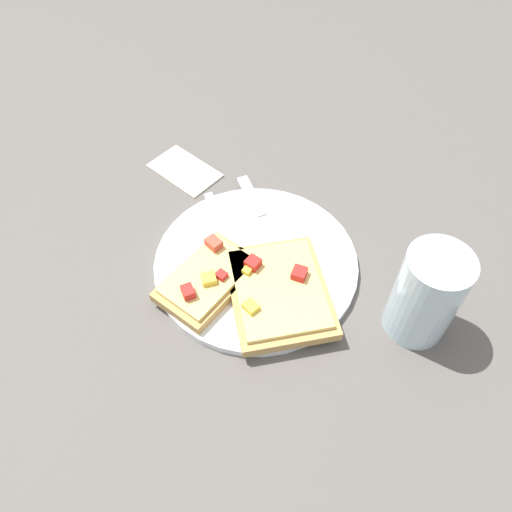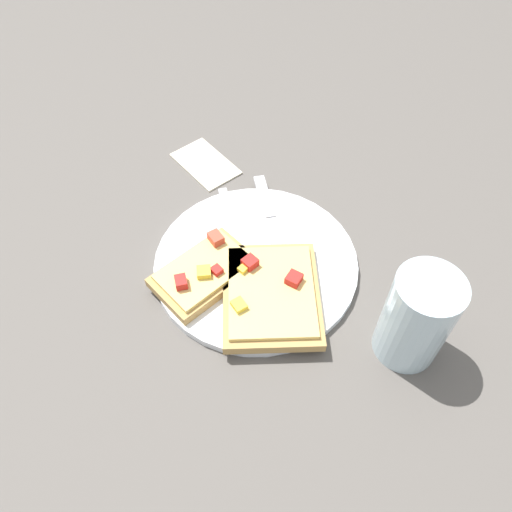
# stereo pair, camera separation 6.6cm
# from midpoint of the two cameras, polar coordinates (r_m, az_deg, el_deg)

# --- Properties ---
(ground_plane) EXTENTS (4.00, 4.00, 0.00)m
(ground_plane) POSITION_cam_midpoint_polar(r_m,az_deg,el_deg) (0.68, 2.78, -1.31)
(ground_plane) COLOR #56514C
(plate) EXTENTS (0.27, 0.27, 0.01)m
(plate) POSITION_cam_midpoint_polar(r_m,az_deg,el_deg) (0.68, 2.80, -1.01)
(plate) COLOR white
(plate) RESTS_ON ground
(fork) EXTENTS (0.19, 0.10, 0.01)m
(fork) POSITION_cam_midpoint_polar(r_m,az_deg,el_deg) (0.68, 0.92, 0.90)
(fork) COLOR silver
(fork) RESTS_ON plate
(knife) EXTENTS (0.21, 0.12, 0.01)m
(knife) POSITION_cam_midpoint_polar(r_m,az_deg,el_deg) (0.71, 4.52, 3.64)
(knife) COLOR silver
(knife) RESTS_ON plate
(pizza_slice_main) EXTENTS (0.20, 0.19, 0.03)m
(pizza_slice_main) POSITION_cam_midpoint_polar(r_m,az_deg,el_deg) (0.63, 4.74, -4.52)
(pizza_slice_main) COLOR tan
(pizza_slice_main) RESTS_ON plate
(pizza_slice_corner) EXTENTS (0.09, 0.13, 0.03)m
(pizza_slice_corner) POSITION_cam_midpoint_polar(r_m,az_deg,el_deg) (0.65, -3.02, -2.03)
(pizza_slice_corner) COLOR tan
(pizza_slice_corner) RESTS_ON plate
(crumb_scatter) EXTENTS (0.02, 0.09, 0.01)m
(crumb_scatter) POSITION_cam_midpoint_polar(r_m,az_deg,el_deg) (0.66, -1.17, -1.77)
(crumb_scatter) COLOR #AB7C52
(crumb_scatter) RESTS_ON plate
(drinking_glass) EXTENTS (0.08, 0.08, 0.13)m
(drinking_glass) POSITION_cam_midpoint_polar(r_m,az_deg,el_deg) (0.60, 20.96, -6.88)
(drinking_glass) COLOR silver
(drinking_glass) RESTS_ON ground
(napkin) EXTENTS (0.11, 0.07, 0.01)m
(napkin) POSITION_cam_midpoint_polar(r_m,az_deg,el_deg) (0.82, -3.48, 10.43)
(napkin) COLOR beige
(napkin) RESTS_ON ground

